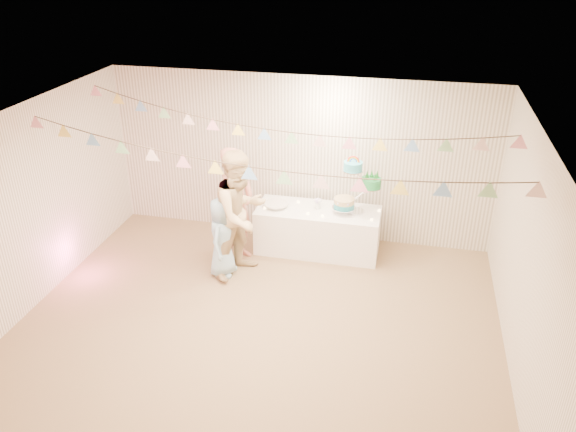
% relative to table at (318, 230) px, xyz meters
% --- Properties ---
extents(floor, '(6.00, 6.00, 0.00)m').
position_rel_table_xyz_m(floor, '(-0.40, -1.98, -0.35)').
color(floor, olive).
rests_on(floor, ground).
extents(ceiling, '(6.00, 6.00, 0.00)m').
position_rel_table_xyz_m(ceiling, '(-0.40, -1.98, 2.25)').
color(ceiling, silver).
rests_on(ceiling, ground).
extents(back_wall, '(6.00, 6.00, 0.00)m').
position_rel_table_xyz_m(back_wall, '(-0.40, 0.52, 0.95)').
color(back_wall, white).
rests_on(back_wall, ground).
extents(front_wall, '(6.00, 6.00, 0.00)m').
position_rel_table_xyz_m(front_wall, '(-0.40, -4.48, 0.95)').
color(front_wall, white).
rests_on(front_wall, ground).
extents(left_wall, '(5.00, 5.00, 0.00)m').
position_rel_table_xyz_m(left_wall, '(-3.40, -1.98, 0.95)').
color(left_wall, white).
rests_on(left_wall, ground).
extents(right_wall, '(5.00, 5.00, 0.00)m').
position_rel_table_xyz_m(right_wall, '(2.60, -1.98, 0.95)').
color(right_wall, white).
rests_on(right_wall, ground).
extents(table, '(1.87, 0.75, 0.70)m').
position_rel_table_xyz_m(table, '(0.00, 0.00, 0.00)').
color(table, white).
rests_on(table, floor).
extents(cake_stand, '(0.75, 0.44, 0.83)m').
position_rel_table_xyz_m(cake_stand, '(0.55, 0.05, 0.82)').
color(cake_stand, silver).
rests_on(cake_stand, table).
extents(cake_bottom, '(0.31, 0.31, 0.15)m').
position_rel_table_xyz_m(cake_bottom, '(0.40, -0.01, 0.49)').
color(cake_bottom, teal).
rests_on(cake_bottom, cake_stand).
extents(cake_middle, '(0.27, 0.27, 0.22)m').
position_rel_table_xyz_m(cake_middle, '(0.73, 0.14, 0.76)').
color(cake_middle, '#1E8C41').
rests_on(cake_middle, cake_stand).
extents(cake_top_tier, '(0.25, 0.25, 0.19)m').
position_rel_table_xyz_m(cake_top_tier, '(0.49, 0.02, 1.03)').
color(cake_top_tier, '#40B5CA').
rests_on(cake_top_tier, cake_stand).
extents(platter, '(0.37, 0.37, 0.02)m').
position_rel_table_xyz_m(platter, '(-0.65, -0.05, 0.41)').
color(platter, white).
rests_on(platter, table).
extents(posy, '(0.14, 0.14, 0.16)m').
position_rel_table_xyz_m(posy, '(-0.02, 0.05, 0.48)').
color(posy, white).
rests_on(posy, table).
extents(person_adult_a, '(0.57, 0.73, 1.78)m').
position_rel_table_xyz_m(person_adult_a, '(-1.11, -0.52, 0.54)').
color(person_adult_a, tan).
rests_on(person_adult_a, floor).
extents(person_adult_b, '(1.06, 1.14, 1.87)m').
position_rel_table_xyz_m(person_adult_b, '(-0.96, -0.85, 0.58)').
color(person_adult_b, '#D9B885').
rests_on(person_adult_b, floor).
extents(person_child, '(0.42, 0.61, 1.19)m').
position_rel_table_xyz_m(person_child, '(-1.21, -0.95, 0.24)').
color(person_child, '#95BBD4').
rests_on(person_child, floor).
extents(bunting_back, '(5.60, 1.10, 0.40)m').
position_rel_table_xyz_m(bunting_back, '(-0.40, -0.88, 2.00)').
color(bunting_back, pink).
rests_on(bunting_back, ceiling).
extents(bunting_front, '(5.60, 0.90, 0.36)m').
position_rel_table_xyz_m(bunting_front, '(-0.40, -2.18, 1.97)').
color(bunting_front, '#72A5E5').
rests_on(bunting_front, ceiling).
extents(tealight_0, '(0.04, 0.04, 0.03)m').
position_rel_table_xyz_m(tealight_0, '(-0.80, -0.15, 0.37)').
color(tealight_0, '#FFD88C').
rests_on(tealight_0, table).
extents(tealight_1, '(0.04, 0.04, 0.03)m').
position_rel_table_xyz_m(tealight_1, '(-0.35, 0.18, 0.37)').
color(tealight_1, '#FFD88C').
rests_on(tealight_1, table).
extents(tealight_2, '(0.04, 0.04, 0.03)m').
position_rel_table_xyz_m(tealight_2, '(0.10, -0.22, 0.37)').
color(tealight_2, '#FFD88C').
rests_on(tealight_2, table).
extents(tealight_3, '(0.04, 0.04, 0.03)m').
position_rel_table_xyz_m(tealight_3, '(0.35, 0.22, 0.37)').
color(tealight_3, '#FFD88C').
rests_on(tealight_3, table).
extents(tealight_4, '(0.04, 0.04, 0.03)m').
position_rel_table_xyz_m(tealight_4, '(0.82, -0.18, 0.37)').
color(tealight_4, '#FFD88C').
rests_on(tealight_4, table).
extents(tealight_5, '(0.04, 0.04, 0.03)m').
position_rel_table_xyz_m(tealight_5, '(0.90, 0.15, 0.37)').
color(tealight_5, '#FFD88C').
rests_on(tealight_5, table).
extents(tealight_6, '(0.04, 0.04, 0.03)m').
position_rel_table_xyz_m(tealight_6, '(-0.13, -0.19, 0.37)').
color(tealight_6, '#FFD88C').
rests_on(tealight_6, table).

